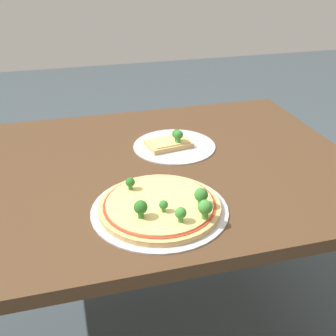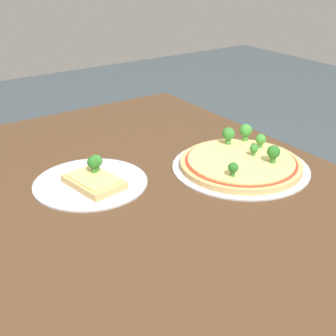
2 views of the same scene
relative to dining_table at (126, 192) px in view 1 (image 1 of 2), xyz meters
The scene contains 3 objects.
dining_table is the anchor object (origin of this frame).
pizza_tray_whole 0.27m from the dining_table, 101.02° to the left, with size 0.34×0.34×0.07m.
pizza_tray_slice 0.22m from the dining_table, 149.24° to the right, with size 0.27×0.27×0.06m.
Camera 1 is at (0.16, 1.09, 1.32)m, focal length 45.00 mm.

